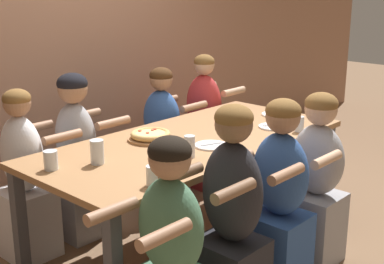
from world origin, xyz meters
TOP-DOWN VIEW (x-y plane):
  - ground_plane at (0.00, 0.00)m, footprint 18.00×18.00m
  - restaurant_back_panel at (0.00, 1.43)m, footprint 10.00×0.06m
  - dining_table at (0.00, 0.00)m, footprint 2.24×1.02m
  - pizza_board_main at (-0.21, 0.19)m, footprint 0.31×0.31m
  - empty_plate_a at (0.62, -0.23)m, footprint 0.21×0.21m
  - empty_plate_b at (0.93, -0.05)m, footprint 0.23×0.23m
  - empty_plate_c at (-0.03, -0.20)m, footprint 0.22×0.22m
  - drinking_glass_a at (0.65, -0.43)m, footprint 0.06×0.06m
  - drinking_glass_b at (-0.45, -0.23)m, footprint 0.06×0.06m
  - drinking_glass_c at (-0.29, -0.24)m, footprint 0.07×0.07m
  - drinking_glass_d at (-0.98, 0.18)m, footprint 0.08×0.08m
  - drinking_glass_e at (-0.74, 0.07)m, footprint 0.08×0.08m
  - drinking_glass_f at (-0.75, -0.42)m, footprint 0.08×0.08m
  - drinking_glass_g at (0.57, 0.13)m, footprint 0.06×0.06m
  - drinking_glass_h at (0.79, -0.27)m, footprint 0.08×0.08m
  - diner_near_left at (-0.94, -0.73)m, footprint 0.51×0.40m
  - diner_far_right at (0.95, 0.73)m, footprint 0.51×0.40m
  - diner_near_midright at (0.40, -0.73)m, footprint 0.51×0.40m
  - diner_far_midleft at (-0.43, 0.73)m, footprint 0.51×0.40m
  - diner_far_midright at (0.43, 0.73)m, footprint 0.51×0.40m
  - diner_far_left at (-0.85, 0.73)m, footprint 0.51×0.40m
  - diner_near_center at (-0.03, -0.73)m, footprint 0.51×0.40m
  - diner_near_midleft at (-0.48, -0.73)m, footprint 0.51×0.40m

SIDE VIEW (x-z plane):
  - ground_plane at x=0.00m, z-range 0.00..0.00m
  - diner_far_midright at x=0.43m, z-range -0.05..1.10m
  - diner_far_left at x=-0.85m, z-range -0.06..1.11m
  - diner_near_left at x=-0.94m, z-range -0.05..1.12m
  - diner_near_midright at x=0.40m, z-range -0.04..1.11m
  - diner_far_right at x=0.95m, z-range -0.06..1.15m
  - diner_near_center at x=-0.03m, z-range -0.04..1.14m
  - diner_far_midleft at x=-0.43m, z-range -0.04..1.17m
  - diner_near_midleft at x=-0.48m, z-range -0.05..1.18m
  - dining_table at x=0.00m, z-range 0.32..1.11m
  - empty_plate_b at x=0.93m, z-range 0.79..0.81m
  - empty_plate_c at x=-0.03m, z-range 0.79..0.81m
  - empty_plate_a at x=0.62m, z-range 0.79..0.81m
  - pizza_board_main at x=-0.21m, z-range 0.79..0.85m
  - drinking_glass_a at x=0.65m, z-range 0.78..0.89m
  - drinking_glass_f at x=-0.75m, z-range 0.79..0.89m
  - drinking_glass_d at x=-0.98m, z-range 0.79..0.90m
  - drinking_glass_g at x=0.57m, z-range 0.78..0.90m
  - drinking_glass_b at x=-0.45m, z-range 0.78..0.91m
  - drinking_glass_c at x=-0.29m, z-range 0.78..0.92m
  - drinking_glass_h at x=0.79m, z-range 0.78..0.93m
  - drinking_glass_e at x=-0.74m, z-range 0.79..0.93m
  - restaurant_back_panel at x=0.00m, z-range 0.00..3.20m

